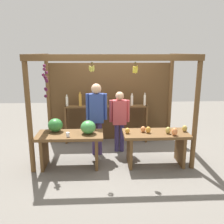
% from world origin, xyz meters
% --- Properties ---
extents(ground_plane, '(12.00, 12.00, 0.00)m').
position_xyz_m(ground_plane, '(0.00, 0.00, 0.00)').
color(ground_plane, slate).
rests_on(ground_plane, ground).
extents(market_stall, '(3.38, 1.93, 2.31)m').
position_xyz_m(market_stall, '(-0.01, 0.43, 1.34)').
color(market_stall, brown).
rests_on(market_stall, ground).
extents(fruit_counter_left, '(1.37, 0.69, 1.00)m').
position_xyz_m(fruit_counter_left, '(-0.89, -0.65, 0.64)').
color(fruit_counter_left, brown).
rests_on(fruit_counter_left, ground).
extents(fruit_counter_right, '(1.37, 0.64, 0.87)m').
position_xyz_m(fruit_counter_right, '(0.90, -0.69, 0.54)').
color(fruit_counter_right, brown).
rests_on(fruit_counter_right, ground).
extents(bottle_shelf_unit, '(2.17, 0.22, 1.36)m').
position_xyz_m(bottle_shelf_unit, '(-0.11, 0.68, 0.81)').
color(bottle_shelf_unit, brown).
rests_on(bottle_shelf_unit, ground).
extents(vendor_man, '(0.48, 0.23, 1.68)m').
position_xyz_m(vendor_man, '(-0.35, -0.11, 1.01)').
color(vendor_man, '#402F60').
rests_on(vendor_man, ground).
extents(vendor_woman, '(0.48, 0.20, 1.46)m').
position_xyz_m(vendor_woman, '(0.19, 0.05, 0.87)').
color(vendor_woman, '#3A3062').
rests_on(vendor_woman, ground).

